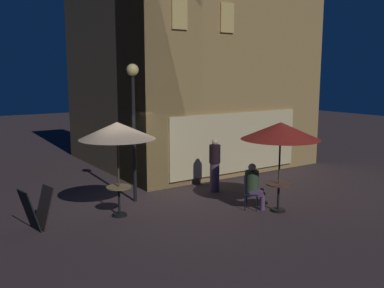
# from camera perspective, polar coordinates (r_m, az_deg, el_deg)

# --- Properties ---
(ground_plane) EXTENTS (60.00, 60.00, 0.00)m
(ground_plane) POSITION_cam_1_polar(r_m,az_deg,el_deg) (12.23, -8.31, -8.04)
(ground_plane) COLOR #3C2F2F
(cafe_building) EXTENTS (7.87, 7.50, 7.70)m
(cafe_building) POSITION_cam_1_polar(r_m,az_deg,el_deg) (16.19, -2.06, 10.08)
(cafe_building) COLOR #AC884D
(cafe_building) RESTS_ON ground
(street_lamp_near_corner) EXTENTS (0.34, 0.34, 3.92)m
(street_lamp_near_corner) POSITION_cam_1_polar(r_m,az_deg,el_deg) (12.01, -7.90, 5.35)
(street_lamp_near_corner) COLOR black
(street_lamp_near_corner) RESTS_ON ground
(menu_sandwich_board) EXTENTS (0.76, 0.66, 0.99)m
(menu_sandwich_board) POSITION_cam_1_polar(r_m,az_deg,el_deg) (10.73, -20.12, -8.16)
(menu_sandwich_board) COLOR black
(menu_sandwich_board) RESTS_ON ground
(cafe_table_0) EXTENTS (0.68, 0.68, 0.77)m
(cafe_table_0) POSITION_cam_1_polar(r_m,az_deg,el_deg) (11.62, 11.53, -6.30)
(cafe_table_0) COLOR black
(cafe_table_0) RESTS_ON ground
(cafe_table_1) EXTENTS (0.65, 0.65, 0.78)m
(cafe_table_1) POSITION_cam_1_polar(r_m,az_deg,el_deg) (11.18, -9.77, -6.87)
(cafe_table_1) COLOR black
(cafe_table_1) RESTS_ON ground
(patio_umbrella_0) EXTENTS (2.07, 2.07, 2.40)m
(patio_umbrella_0) POSITION_cam_1_polar(r_m,az_deg,el_deg) (11.30, 11.79, 1.69)
(patio_umbrella_0) COLOR black
(patio_umbrella_0) RESTS_ON ground
(patio_umbrella_1) EXTENTS (1.93, 1.93, 2.45)m
(patio_umbrella_1) POSITION_cam_1_polar(r_m,az_deg,el_deg) (10.84, -10.01, 1.72)
(patio_umbrella_1) COLOR black
(patio_umbrella_1) RESTS_ON ground
(cafe_chair_0) EXTENTS (0.54, 0.54, 0.95)m
(cafe_chair_0) POSITION_cam_1_polar(r_m,az_deg,el_deg) (11.65, 7.55, -6.02)
(cafe_chair_0) COLOR black
(cafe_chair_0) RESTS_ON ground
(patron_seated_0) EXTENTS (0.54, 0.55, 1.28)m
(patron_seated_0) POSITION_cam_1_polar(r_m,az_deg,el_deg) (11.60, 8.24, -5.28)
(patron_seated_0) COLOR #604266
(patron_seated_0) RESTS_ON ground
(patron_standing_1) EXTENTS (0.35, 0.35, 1.67)m
(patron_standing_1) POSITION_cam_1_polar(r_m,az_deg,el_deg) (13.25, 3.07, -2.85)
(patron_standing_1) COLOR #593F5C
(patron_standing_1) RESTS_ON ground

